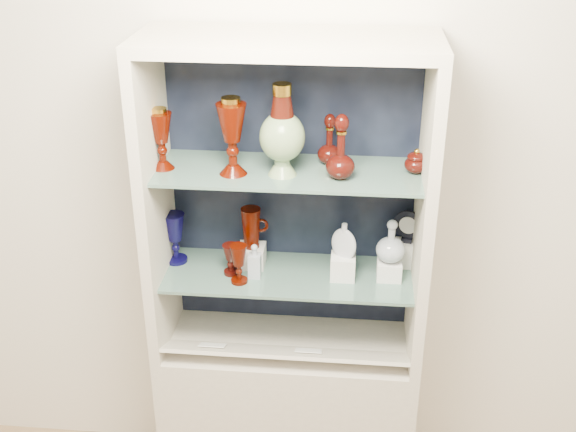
# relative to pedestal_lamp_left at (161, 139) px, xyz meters

# --- Properties ---
(wall_back) EXTENTS (3.50, 0.02, 2.80)m
(wall_back) POSITION_rel_pedestal_lamp_left_xyz_m (0.44, 0.22, -0.18)
(wall_back) COLOR white
(wall_back) RESTS_ON ground
(cabinet_base) EXTENTS (1.00, 0.40, 0.75)m
(cabinet_base) POSITION_rel_pedestal_lamp_left_xyz_m (0.44, 0.00, -1.20)
(cabinet_base) COLOR beige
(cabinet_base) RESTS_ON ground
(cabinet_back_panel) EXTENTS (0.98, 0.02, 1.15)m
(cabinet_back_panel) POSITION_rel_pedestal_lamp_left_xyz_m (0.44, 0.19, -0.25)
(cabinet_back_panel) COLOR black
(cabinet_back_panel) RESTS_ON cabinet_base
(cabinet_side_left) EXTENTS (0.04, 0.40, 1.15)m
(cabinet_side_left) POSITION_rel_pedestal_lamp_left_xyz_m (-0.04, 0.00, -0.25)
(cabinet_side_left) COLOR beige
(cabinet_side_left) RESTS_ON cabinet_base
(cabinet_side_right) EXTENTS (0.04, 0.40, 1.15)m
(cabinet_side_right) POSITION_rel_pedestal_lamp_left_xyz_m (0.92, 0.00, -0.25)
(cabinet_side_right) COLOR beige
(cabinet_side_right) RESTS_ON cabinet_base
(cabinet_top_cap) EXTENTS (1.00, 0.40, 0.04)m
(cabinet_top_cap) POSITION_rel_pedestal_lamp_left_xyz_m (0.44, 0.00, 0.34)
(cabinet_top_cap) COLOR beige
(cabinet_top_cap) RESTS_ON cabinet_side_left
(shelf_lower) EXTENTS (0.92, 0.34, 0.01)m
(shelf_lower) POSITION_rel_pedestal_lamp_left_xyz_m (0.44, 0.02, -0.54)
(shelf_lower) COLOR slate
(shelf_lower) RESTS_ON cabinet_side_left
(shelf_upper) EXTENTS (0.92, 0.34, 0.01)m
(shelf_upper) POSITION_rel_pedestal_lamp_left_xyz_m (0.44, 0.02, -0.12)
(shelf_upper) COLOR slate
(shelf_upper) RESTS_ON cabinet_side_left
(label_ledge) EXTENTS (0.92, 0.17, 0.09)m
(label_ledge) POSITION_rel_pedestal_lamp_left_xyz_m (0.44, -0.11, -0.80)
(label_ledge) COLOR beige
(label_ledge) RESTS_ON cabinet_base
(label_card_0) EXTENTS (0.10, 0.06, 0.03)m
(label_card_0) POSITION_rel_pedestal_lamp_left_xyz_m (0.16, -0.11, -0.78)
(label_card_0) COLOR white
(label_card_0) RESTS_ON label_ledge
(label_card_1) EXTENTS (0.10, 0.06, 0.03)m
(label_card_1) POSITION_rel_pedestal_lamp_left_xyz_m (0.53, -0.11, -0.78)
(label_card_1) COLOR white
(label_card_1) RESTS_ON label_ledge
(pedestal_lamp_left) EXTENTS (0.11, 0.11, 0.22)m
(pedestal_lamp_left) POSITION_rel_pedestal_lamp_left_xyz_m (0.00, 0.00, 0.00)
(pedestal_lamp_left) COLOR #490B00
(pedestal_lamp_left) RESTS_ON shelf_upper
(pedestal_lamp_right) EXTENTS (0.14, 0.14, 0.27)m
(pedestal_lamp_right) POSITION_rel_pedestal_lamp_left_xyz_m (0.25, -0.02, 0.03)
(pedestal_lamp_right) COLOR #490B00
(pedestal_lamp_right) RESTS_ON shelf_upper
(enamel_urn) EXTENTS (0.19, 0.19, 0.32)m
(enamel_urn) POSITION_rel_pedestal_lamp_left_xyz_m (0.42, -0.02, 0.05)
(enamel_urn) COLOR #134D31
(enamel_urn) RESTS_ON shelf_upper
(ruby_decanter_a) EXTENTS (0.12, 0.12, 0.26)m
(ruby_decanter_a) POSITION_rel_pedestal_lamp_left_xyz_m (0.62, -0.03, 0.02)
(ruby_decanter_a) COLOR #3E0D08
(ruby_decanter_a) RESTS_ON shelf_upper
(ruby_decanter_b) EXTENTS (0.09, 0.09, 0.20)m
(ruby_decanter_b) POSITION_rel_pedestal_lamp_left_xyz_m (0.58, 0.10, -0.01)
(ruby_decanter_b) COLOR #3E0D08
(ruby_decanter_b) RESTS_ON shelf_upper
(lidded_bowl) EXTENTS (0.09, 0.09, 0.09)m
(lidded_bowl) POSITION_rel_pedestal_lamp_left_xyz_m (0.88, 0.04, -0.06)
(lidded_bowl) COLOR #3E0D08
(lidded_bowl) RESTS_ON shelf_upper
(cobalt_goblet) EXTENTS (0.11, 0.11, 0.20)m
(cobalt_goblet) POSITION_rel_pedestal_lamp_left_xyz_m (0.00, 0.08, -0.43)
(cobalt_goblet) COLOR #0E0A3D
(cobalt_goblet) RESTS_ON shelf_lower
(ruby_goblet_tall) EXTENTS (0.07, 0.07, 0.15)m
(ruby_goblet_tall) POSITION_rel_pedestal_lamp_left_xyz_m (0.27, -0.05, -0.45)
(ruby_goblet_tall) COLOR #490B00
(ruby_goblet_tall) RESTS_ON shelf_lower
(ruby_goblet_small) EXTENTS (0.08, 0.08, 0.12)m
(ruby_goblet_small) POSITION_rel_pedestal_lamp_left_xyz_m (0.23, 0.00, -0.47)
(ruby_goblet_small) COLOR #3E0D08
(ruby_goblet_small) RESTS_ON shelf_lower
(riser_ruby_pitcher) EXTENTS (0.10, 0.10, 0.08)m
(riser_ruby_pitcher) POSITION_rel_pedestal_lamp_left_xyz_m (0.29, 0.07, -0.49)
(riser_ruby_pitcher) COLOR silver
(riser_ruby_pitcher) RESTS_ON shelf_lower
(ruby_pitcher) EXTENTS (0.13, 0.10, 0.16)m
(ruby_pitcher) POSITION_rel_pedestal_lamp_left_xyz_m (0.29, 0.07, -0.37)
(ruby_pitcher) COLOR #490B00
(ruby_pitcher) RESTS_ON riser_ruby_pitcher
(clear_square_bottle) EXTENTS (0.05, 0.05, 0.14)m
(clear_square_bottle) POSITION_rel_pedestal_lamp_left_xyz_m (0.32, -0.01, -0.46)
(clear_square_bottle) COLOR #9DA8B5
(clear_square_bottle) RESTS_ON shelf_lower
(riser_flat_flask) EXTENTS (0.09, 0.09, 0.09)m
(riser_flat_flask) POSITION_rel_pedestal_lamp_left_xyz_m (0.64, 0.01, -0.48)
(riser_flat_flask) COLOR silver
(riser_flat_flask) RESTS_ON shelf_lower
(flat_flask) EXTENTS (0.11, 0.08, 0.14)m
(flat_flask) POSITION_rel_pedestal_lamp_left_xyz_m (0.64, 0.01, -0.37)
(flat_flask) COLOR silver
(flat_flask) RESTS_ON riser_flat_flask
(riser_clear_round_decanter) EXTENTS (0.09, 0.09, 0.07)m
(riser_clear_round_decanter) POSITION_rel_pedestal_lamp_left_xyz_m (0.81, 0.03, -0.49)
(riser_clear_round_decanter) COLOR silver
(riser_clear_round_decanter) RESTS_ON shelf_lower
(clear_round_decanter) EXTENTS (0.14, 0.14, 0.16)m
(clear_round_decanter) POSITION_rel_pedestal_lamp_left_xyz_m (0.81, 0.03, -0.38)
(clear_round_decanter) COLOR #9DA8B5
(clear_round_decanter) RESTS_ON riser_clear_round_decanter
(riser_cameo_medallion) EXTENTS (0.08, 0.08, 0.10)m
(riser_cameo_medallion) POSITION_rel_pedestal_lamp_left_xyz_m (0.88, 0.13, -0.48)
(riser_cameo_medallion) COLOR silver
(riser_cameo_medallion) RESTS_ON shelf_lower
(cameo_medallion) EXTENTS (0.12, 0.07, 0.13)m
(cameo_medallion) POSITION_rel_pedestal_lamp_left_xyz_m (0.88, 0.13, -0.36)
(cameo_medallion) COLOR black
(cameo_medallion) RESTS_ON riser_cameo_medallion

